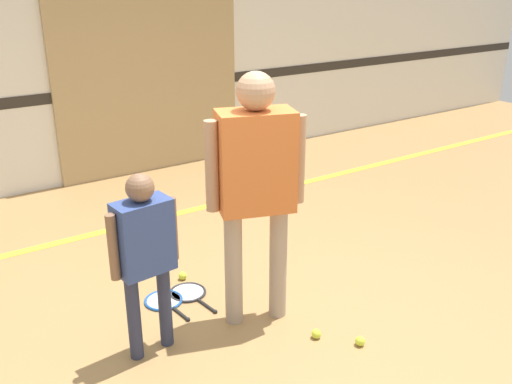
# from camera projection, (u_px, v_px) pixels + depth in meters

# --- Properties ---
(ground_plane) EXTENTS (16.00, 16.00, 0.00)m
(ground_plane) POSITION_uv_depth(u_px,v_px,m) (241.00, 322.00, 4.04)
(ground_plane) COLOR #A87F4C
(wall_back) EXTENTS (16.00, 0.07, 3.20)m
(wall_back) POSITION_uv_depth(u_px,v_px,m) (68.00, 43.00, 6.16)
(wall_back) COLOR silver
(wall_back) RESTS_ON ground_plane
(wall_panel) EXTENTS (2.31, 0.05, 2.12)m
(wall_panel) POSITION_uv_depth(u_px,v_px,m) (151.00, 84.00, 6.77)
(wall_panel) COLOR tan
(wall_panel) RESTS_ON ground_plane
(floor_stripe) EXTENTS (14.40, 0.10, 0.01)m
(floor_stripe) POSITION_uv_depth(u_px,v_px,m) (133.00, 224.00, 5.59)
(floor_stripe) COLOR yellow
(floor_stripe) RESTS_ON ground_plane
(person_instructor) EXTENTS (0.64, 0.42, 1.76)m
(person_instructor) POSITION_uv_depth(u_px,v_px,m) (256.00, 175.00, 3.71)
(person_instructor) COLOR tan
(person_instructor) RESTS_ON ground_plane
(person_student_left) EXTENTS (0.47, 0.22, 1.23)m
(person_student_left) POSITION_uv_depth(u_px,v_px,m) (145.00, 246.00, 3.48)
(person_student_left) COLOR #2D334C
(person_student_left) RESTS_ON ground_plane
(racket_spare_on_floor) EXTENTS (0.32, 0.51, 0.03)m
(racket_spare_on_floor) POSITION_uv_depth(u_px,v_px,m) (165.00, 301.00, 4.28)
(racket_spare_on_floor) COLOR blue
(racket_spare_on_floor) RESTS_ON ground_plane
(racket_second_spare) EXTENTS (0.32, 0.53, 0.03)m
(racket_second_spare) POSITION_uv_depth(u_px,v_px,m) (189.00, 293.00, 4.39)
(racket_second_spare) COLOR #28282D
(racket_second_spare) RESTS_ON ground_plane
(tennis_ball_near_instructor) EXTENTS (0.07, 0.07, 0.07)m
(tennis_ball_near_instructor) POSITION_uv_depth(u_px,v_px,m) (316.00, 334.00, 3.86)
(tennis_ball_near_instructor) COLOR #CCE038
(tennis_ball_near_instructor) RESTS_ON ground_plane
(tennis_ball_by_spare_racket) EXTENTS (0.07, 0.07, 0.07)m
(tennis_ball_by_spare_racket) POSITION_uv_depth(u_px,v_px,m) (183.00, 276.00, 4.59)
(tennis_ball_by_spare_racket) COLOR #CCE038
(tennis_ball_by_spare_racket) RESTS_ON ground_plane
(tennis_ball_stray_left) EXTENTS (0.07, 0.07, 0.07)m
(tennis_ball_stray_left) POSITION_uv_depth(u_px,v_px,m) (360.00, 341.00, 3.79)
(tennis_ball_stray_left) COLOR #CCE038
(tennis_ball_stray_left) RESTS_ON ground_plane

